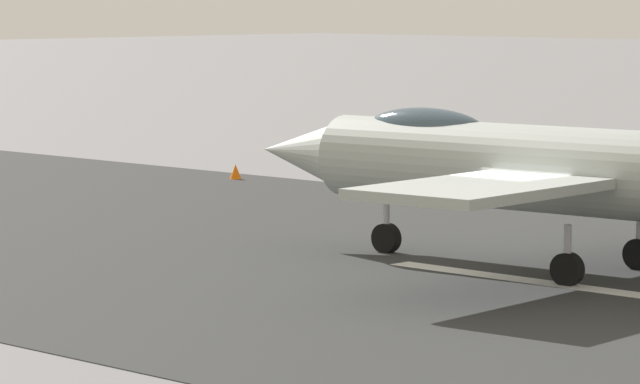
{
  "coord_description": "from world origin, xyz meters",
  "views": [
    {
      "loc": [
        -26.13,
        33.45,
        6.55
      ],
      "look_at": [
        2.1,
        4.2,
        2.2
      ],
      "focal_mm": 103.23,
      "sensor_mm": 36.0,
      "label": 1
    }
  ],
  "objects": [
    {
      "name": "ground_plane",
      "position": [
        0.0,
        0.0,
        0.0
      ],
      "size": [
        400.0,
        400.0,
        0.0
      ],
      "primitive_type": "plane",
      "color": "slate"
    },
    {
      "name": "runway_strip",
      "position": [
        -0.02,
        0.0,
        0.01
      ],
      "size": [
        240.0,
        26.0,
        0.02
      ],
      "color": "#2F3131",
      "rests_on": "ground"
    },
    {
      "name": "fighter_jet",
      "position": [
        0.47,
        -1.54,
        2.51
      ],
      "size": [
        16.5,
        13.67,
        5.71
      ],
      "color": "#ADB6B2",
      "rests_on": "ground"
    },
    {
      "name": "marker_cone_mid",
      "position": [
        8.35,
        -11.54,
        0.28
      ],
      "size": [
        0.44,
        0.44,
        0.55
      ],
      "primitive_type": "cone",
      "color": "orange",
      "rests_on": "ground"
    },
    {
      "name": "marker_cone_far",
      "position": [
        21.5,
        -11.54,
        0.28
      ],
      "size": [
        0.44,
        0.44,
        0.55
      ],
      "primitive_type": "cone",
      "color": "orange",
      "rests_on": "ground"
    }
  ]
}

